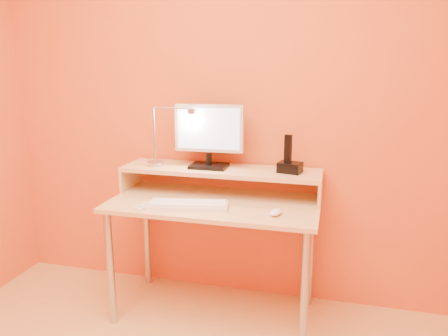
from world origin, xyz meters
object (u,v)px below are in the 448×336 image
(monitor_panel, at_px, (209,128))
(mouse, at_px, (276,212))
(phone_dock, at_px, (290,167))
(keyboard, at_px, (188,206))
(remote_control, at_px, (150,205))
(lamp_base, at_px, (155,163))

(monitor_panel, height_order, mouse, monitor_panel)
(mouse, bearing_deg, phone_dock, 96.88)
(phone_dock, relative_size, keyboard, 0.30)
(remote_control, bearing_deg, mouse, 24.91)
(phone_dock, bearing_deg, monitor_panel, -168.47)
(mouse, relative_size, remote_control, 0.50)
(lamp_base, distance_m, mouse, 0.84)
(mouse, xyz_separation_m, remote_control, (-0.70, -0.03, -0.01))
(lamp_base, height_order, remote_control, lamp_base)
(lamp_base, xyz_separation_m, remote_control, (0.09, -0.30, -0.16))
(monitor_panel, bearing_deg, remote_control, -128.38)
(phone_dock, relative_size, remote_control, 0.66)
(phone_dock, bearing_deg, remote_control, -143.27)
(remote_control, bearing_deg, phone_dock, 46.39)
(remote_control, bearing_deg, keyboard, 31.20)
(mouse, bearing_deg, remote_control, -163.35)
(lamp_base, relative_size, remote_control, 0.50)
(mouse, bearing_deg, monitor_panel, 159.83)
(phone_dock, distance_m, keyboard, 0.62)
(lamp_base, relative_size, mouse, 1.02)
(phone_dock, height_order, keyboard, phone_dock)
(monitor_panel, relative_size, remote_control, 2.09)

